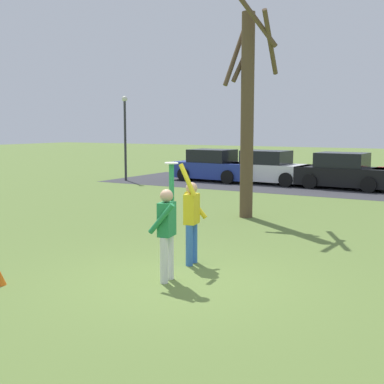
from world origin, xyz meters
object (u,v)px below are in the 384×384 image
at_px(person_defender, 192,216).
at_px(parked_car_blue, 214,166).
at_px(parked_car_black, 344,172).
at_px(bare_tree_tall, 248,108).
at_px(parked_car_white, 268,169).
at_px(person_catcher, 167,227).
at_px(frisbee_disc, 171,163).
at_px(lamppost_by_lot, 125,130).

xyz_separation_m(person_defender, parked_car_blue, (-7.05, 14.39, -0.25)).
distance_m(parked_car_black, bare_tree_tall, 9.24).
height_order(parked_car_blue, parked_car_white, same).
height_order(parked_car_white, bare_tree_tall, bare_tree_tall).
height_order(person_catcher, parked_car_white, person_catcher).
bearing_deg(parked_car_blue, parked_car_black, 2.60).
bearing_deg(person_defender, frisbee_disc, 0.00).
relative_size(parked_car_white, lamppost_by_lot, 0.98).
xyz_separation_m(parked_car_blue, bare_tree_tall, (5.78, -8.89, 2.56)).
height_order(person_defender, parked_car_white, person_defender).
relative_size(person_catcher, person_defender, 1.02).
relative_size(person_catcher, parked_car_blue, 0.50).
bearing_deg(person_catcher, parked_car_white, 6.37).
bearing_deg(bare_tree_tall, parked_car_white, 107.87).
relative_size(frisbee_disc, parked_car_blue, 0.06).
bearing_deg(parked_car_black, lamppost_by_lot, -165.88).
distance_m(frisbee_disc, lamppost_by_lot, 17.35).
height_order(person_defender, frisbee_disc, frisbee_disc).
distance_m(person_catcher, bare_tree_tall, 7.25).
bearing_deg(bare_tree_tall, frisbee_disc, -77.59).
bearing_deg(frisbee_disc, parked_car_blue, 115.12).
bearing_deg(person_catcher, lamppost_by_lot, 30.57).
distance_m(frisbee_disc, parked_car_white, 16.22).
relative_size(parked_car_black, bare_tree_tall, 0.67).
bearing_deg(lamppost_by_lot, person_catcher, -50.26).
xyz_separation_m(person_catcher, lamppost_by_lot, (-11.21, 13.49, 1.60)).
bearing_deg(person_defender, parked_car_white, -173.12).
xyz_separation_m(parked_car_black, lamppost_by_lot, (-10.50, -2.08, 1.86)).
height_order(frisbee_disc, bare_tree_tall, bare_tree_tall).
height_order(person_defender, parked_car_blue, person_defender).
height_order(frisbee_disc, parked_car_black, frisbee_disc).
bearing_deg(person_catcher, bare_tree_tall, 3.13).
distance_m(person_defender, parked_car_white, 15.17).
relative_size(parked_car_black, lamppost_by_lot, 0.98).
xyz_separation_m(person_defender, lamppost_by_lot, (-11.02, 12.28, 1.60)).
xyz_separation_m(person_catcher, bare_tree_tall, (-1.46, 6.71, 2.30)).
xyz_separation_m(parked_car_black, bare_tree_tall, (-0.75, -8.85, 2.56)).
bearing_deg(parked_car_black, parked_car_white, 179.47).
bearing_deg(lamppost_by_lot, bare_tree_tall, -34.79).
distance_m(person_catcher, person_defender, 1.22).
distance_m(frisbee_disc, parked_car_black, 15.42).
height_order(person_catcher, lamppost_by_lot, lamppost_by_lot).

